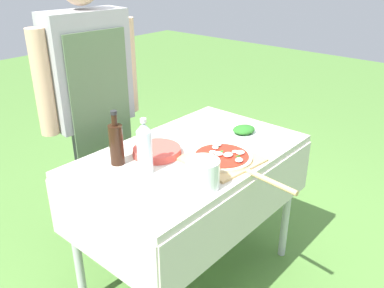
{
  "coord_description": "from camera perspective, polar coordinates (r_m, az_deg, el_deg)",
  "views": [
    {
      "loc": [
        -1.34,
        -1.17,
        1.66
      ],
      "look_at": [
        0.01,
        0.0,
        0.83
      ],
      "focal_mm": 38.0,
      "sensor_mm": 36.0,
      "label": 1
    }
  ],
  "objects": [
    {
      "name": "water_bottle",
      "position": [
        1.76,
        -6.67,
        -0.49
      ],
      "size": [
        0.07,
        0.07,
        0.25
      ],
      "color": "silver",
      "rests_on": "prep_table"
    },
    {
      "name": "prep_table",
      "position": [
        2.03,
        -0.21,
        -3.72
      ],
      "size": [
        1.16,
        0.72,
        0.79
      ],
      "color": "beige",
      "rests_on": "ground"
    },
    {
      "name": "plate_stack",
      "position": [
        1.96,
        -4.94,
        -1.0
      ],
      "size": [
        0.24,
        0.24,
        0.03
      ],
      "color": "#DB4C42",
      "rests_on": "prep_table"
    },
    {
      "name": "person_cook",
      "position": [
        2.31,
        -13.94,
        6.39
      ],
      "size": [
        0.61,
        0.23,
        1.62
      ],
      "rotation": [
        0.0,
        0.0,
        3.05
      ],
      "color": "#4C4C51",
      "rests_on": "ground"
    },
    {
      "name": "pizza_on_peel",
      "position": [
        1.89,
        4.55,
        -2.08
      ],
      "size": [
        0.34,
        0.58,
        0.05
      ],
      "rotation": [
        0.0,
        0.0,
        -0.11
      ],
      "color": "tan",
      "rests_on": "prep_table"
    },
    {
      "name": "oil_bottle",
      "position": [
        1.86,
        -10.58,
        0.1
      ],
      "size": [
        0.06,
        0.06,
        0.26
      ],
      "color": "black",
      "rests_on": "prep_table"
    },
    {
      "name": "ground_plane",
      "position": [
        2.44,
        -0.19,
        -18.14
      ],
      "size": [
        12.0,
        12.0,
        0.0
      ],
      "primitive_type": "plane",
      "color": "#517F38"
    },
    {
      "name": "mixing_tub",
      "position": [
        1.66,
        1.53,
        -4.2
      ],
      "size": [
        0.14,
        0.14,
        0.12
      ],
      "primitive_type": "cylinder",
      "color": "silver",
      "rests_on": "prep_table"
    },
    {
      "name": "herb_container",
      "position": [
        2.19,
        7.28,
        1.94
      ],
      "size": [
        0.17,
        0.15,
        0.05
      ],
      "rotation": [
        0.0,
        0.0,
        -0.21
      ],
      "color": "silver",
      "rests_on": "prep_table"
    }
  ]
}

